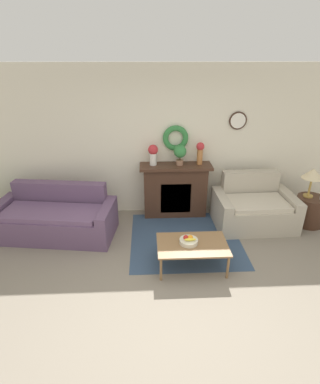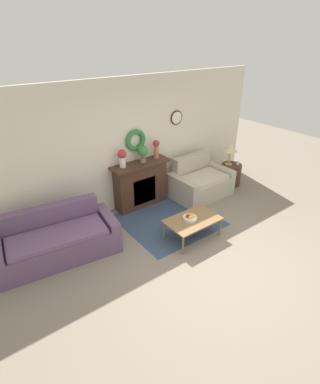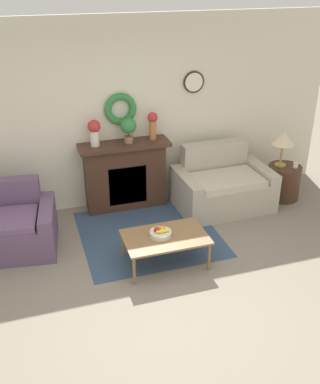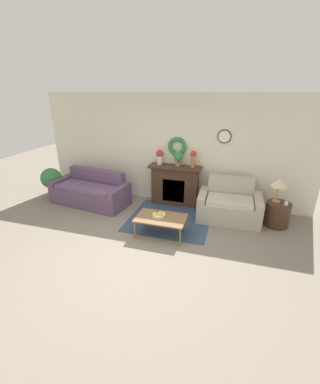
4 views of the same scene
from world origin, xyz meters
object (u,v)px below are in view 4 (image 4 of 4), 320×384
Objects in this scene: fireplace at (175,185)px; table_lamp at (279,183)px; couch_left at (91,192)px; potted_plant_on_mantel at (178,157)px; side_table_by_loveseat at (277,214)px; fruit_bowl at (159,215)px; mug at (286,203)px; loveseat_right at (229,205)px; coffee_table at (161,219)px; vase_on_mantel_right at (193,158)px; vase_on_mantel_left at (160,156)px; potted_plant_floor_by_couch at (51,179)px.

table_lamp is at bearing -10.34° from fireplace.
potted_plant_on_mantel is at bearing 22.70° from couch_left.
side_table_by_loveseat is 1.01× the size of table_lamp.
mug is (2.44, 0.99, 0.14)m from fruit_bowl.
potted_plant_on_mantel is (-1.30, 0.41, 0.92)m from loveseat_right.
loveseat_right is at bearing -17.33° from fireplace.
fireplace is 1.58m from coffee_table.
mug is (2.39, 1.01, 0.21)m from coffee_table.
fruit_bowl is at bearing -153.57° from table_lamp.
coffee_table is at bearing -16.66° from couch_left.
coffee_table is 0.09m from fruit_bowl.
vase_on_mantel_right is (0.38, 1.56, 0.81)m from fruit_bowl.
vase_on_mantel_right is (0.43, 0.01, 0.73)m from fireplace.
vase_on_mantel_left is 1.02× the size of potted_plant_on_mantel.
side_table_by_loveseat is at bearing -9.77° from vase_on_mantel_left.
table_lamp reaches higher than mug.
loveseat_right is 1.39m from vase_on_mantel_right.
fireplace is 0.82m from vase_on_mantel_left.
fireplace is at bearing -179.25° from vase_on_mantel_right.
fireplace is at bearing 169.66° from table_lamp.
potted_plant_floor_by_couch is at bearing 179.78° from mug.
coffee_table is at bearing -86.33° from fireplace.
table_lamp is at bearing 141.34° from side_table_by_loveseat.
mug is (2.49, -0.56, 0.06)m from fireplace.
potted_plant_on_mantel is (0.47, -0.02, 0.01)m from vase_on_mantel_left.
side_table_by_loveseat is at bearing 9.15° from couch_left.
table_lamp is 1.31× the size of vase_on_mantel_right.
potted_plant_on_mantel is (-0.36, -0.02, -0.01)m from vase_on_mantel_right.
vase_on_mantel_right reaches higher than potted_plant_floor_by_couch.
couch_left reaches higher than coffee_table.
couch_left reaches higher than mug.
coffee_table is 1.22× the size of potted_plant_floor_by_couch.
potted_plant_on_mantel is (2.14, 0.58, 0.93)m from couch_left.
coffee_table is at bearing -24.19° from fruit_bowl.
fruit_bowl is at bearing -90.77° from potted_plant_on_mantel.
table_lamp is 1.96m from vase_on_mantel_right.
potted_plant_on_mantel is (-0.03, 1.56, 0.88)m from coffee_table.
mug reaches higher than coffee_table.
fruit_bowl is at bearing -88.14° from fireplace.
couch_left is at bearing -164.93° from potted_plant_on_mantel.
fruit_bowl is 0.50× the size of table_lamp.
mug reaches higher than side_table_by_loveseat.
loveseat_right is 2.65× the size of table_lamp.
potted_plant_floor_by_couch is (-5.59, -0.12, -0.44)m from table_lamp.
vase_on_mantel_right is (-2.06, 0.57, 0.67)m from mug.
loveseat_right is 1.64m from potted_plant_on_mantel.
couch_left is 2.53× the size of potted_plant_floor_by_couch.
vase_on_mantel_left is at bearing 10.74° from potted_plant_floor_by_couch.
vase_on_mantel_left is at bearing 170.23° from side_table_by_loveseat.
loveseat_right is at bearing 10.37° from couch_left.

